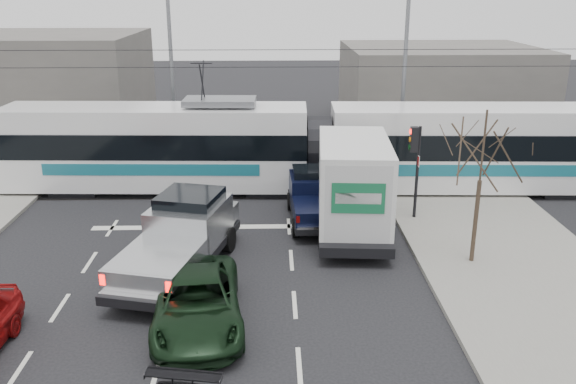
{
  "coord_description": "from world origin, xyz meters",
  "views": [
    {
      "loc": [
        1.1,
        -15.53,
        8.71
      ],
      "look_at": [
        1.63,
        4.78,
        1.8
      ],
      "focal_mm": 38.0,
      "sensor_mm": 36.0,
      "label": 1
    }
  ],
  "objects_px": {
    "bare_tree": "(483,153)",
    "tram": "(318,147)",
    "traffic_signal": "(415,153)",
    "box_truck": "(352,185)",
    "street_lamp_far": "(168,60)",
    "green_car": "(197,302)",
    "silver_pickup": "(182,236)",
    "navy_pickup": "(312,197)",
    "street_lamp_near": "(401,64)"
  },
  "relations": [
    {
      "from": "traffic_signal",
      "to": "green_car",
      "type": "bearing_deg",
      "value": -134.54
    },
    {
      "from": "traffic_signal",
      "to": "box_truck",
      "type": "relative_size",
      "value": 0.5
    },
    {
      "from": "traffic_signal",
      "to": "box_truck",
      "type": "distance_m",
      "value": 2.76
    },
    {
      "from": "tram",
      "to": "green_car",
      "type": "relative_size",
      "value": 5.5
    },
    {
      "from": "street_lamp_near",
      "to": "box_truck",
      "type": "bearing_deg",
      "value": -111.53
    },
    {
      "from": "bare_tree",
      "to": "navy_pickup",
      "type": "height_order",
      "value": "bare_tree"
    },
    {
      "from": "bare_tree",
      "to": "silver_pickup",
      "type": "bearing_deg",
      "value": -179.75
    },
    {
      "from": "navy_pickup",
      "to": "street_lamp_near",
      "type": "bearing_deg",
      "value": 55.46
    },
    {
      "from": "street_lamp_near",
      "to": "green_car",
      "type": "height_order",
      "value": "street_lamp_near"
    },
    {
      "from": "bare_tree",
      "to": "tram",
      "type": "distance_m",
      "value": 9.21
    },
    {
      "from": "street_lamp_far",
      "to": "tram",
      "type": "relative_size",
      "value": 0.33
    },
    {
      "from": "traffic_signal",
      "to": "green_car",
      "type": "height_order",
      "value": "traffic_signal"
    },
    {
      "from": "street_lamp_near",
      "to": "tram",
      "type": "relative_size",
      "value": 0.33
    },
    {
      "from": "traffic_signal",
      "to": "silver_pickup",
      "type": "height_order",
      "value": "traffic_signal"
    },
    {
      "from": "silver_pickup",
      "to": "navy_pickup",
      "type": "relative_size",
      "value": 1.46
    },
    {
      "from": "bare_tree",
      "to": "box_truck",
      "type": "distance_m",
      "value": 5.19
    },
    {
      "from": "bare_tree",
      "to": "box_truck",
      "type": "height_order",
      "value": "bare_tree"
    },
    {
      "from": "bare_tree",
      "to": "traffic_signal",
      "type": "bearing_deg",
      "value": 105.76
    },
    {
      "from": "box_truck",
      "to": "silver_pickup",
      "type": "bearing_deg",
      "value": -147.06
    },
    {
      "from": "street_lamp_near",
      "to": "navy_pickup",
      "type": "distance_m",
      "value": 9.62
    },
    {
      "from": "traffic_signal",
      "to": "silver_pickup",
      "type": "bearing_deg",
      "value": -153.99
    },
    {
      "from": "street_lamp_near",
      "to": "box_truck",
      "type": "distance_m",
      "value": 9.56
    },
    {
      "from": "street_lamp_far",
      "to": "green_car",
      "type": "relative_size",
      "value": 1.8
    },
    {
      "from": "traffic_signal",
      "to": "navy_pickup",
      "type": "xyz_separation_m",
      "value": [
        -3.84,
        0.21,
        -1.8
      ]
    },
    {
      "from": "green_car",
      "to": "silver_pickup",
      "type": "bearing_deg",
      "value": 97.62
    },
    {
      "from": "navy_pickup",
      "to": "bare_tree",
      "type": "bearing_deg",
      "value": -42.08
    },
    {
      "from": "traffic_signal",
      "to": "silver_pickup",
      "type": "distance_m",
      "value": 9.35
    },
    {
      "from": "street_lamp_far",
      "to": "green_car",
      "type": "height_order",
      "value": "street_lamp_far"
    },
    {
      "from": "bare_tree",
      "to": "tram",
      "type": "xyz_separation_m",
      "value": [
        -4.52,
        7.82,
        -1.8
      ]
    },
    {
      "from": "traffic_signal",
      "to": "navy_pickup",
      "type": "relative_size",
      "value": 0.78
    },
    {
      "from": "green_car",
      "to": "tram",
      "type": "bearing_deg",
      "value": 64.19
    },
    {
      "from": "box_truck",
      "to": "navy_pickup",
      "type": "xyz_separation_m",
      "value": [
        -1.4,
        1.04,
        -0.81
      ]
    },
    {
      "from": "traffic_signal",
      "to": "tram",
      "type": "distance_m",
      "value": 5.16
    },
    {
      "from": "street_lamp_near",
      "to": "green_car",
      "type": "relative_size",
      "value": 1.8
    },
    {
      "from": "traffic_signal",
      "to": "street_lamp_far",
      "type": "xyz_separation_m",
      "value": [
        -10.66,
        9.5,
        2.37
      ]
    },
    {
      "from": "bare_tree",
      "to": "street_lamp_near",
      "type": "height_order",
      "value": "street_lamp_near"
    },
    {
      "from": "box_truck",
      "to": "bare_tree",
      "type": "bearing_deg",
      "value": -37.56
    },
    {
      "from": "street_lamp_near",
      "to": "green_car",
      "type": "xyz_separation_m",
      "value": [
        -8.25,
        -15.03,
        -4.42
      ]
    },
    {
      "from": "bare_tree",
      "to": "traffic_signal",
      "type": "distance_m",
      "value": 4.28
    },
    {
      "from": "silver_pickup",
      "to": "navy_pickup",
      "type": "distance_m",
      "value": 6.15
    },
    {
      "from": "bare_tree",
      "to": "silver_pickup",
      "type": "distance_m",
      "value": 9.77
    },
    {
      "from": "navy_pickup",
      "to": "green_car",
      "type": "bearing_deg",
      "value": -116.56
    },
    {
      "from": "tram",
      "to": "green_car",
      "type": "xyz_separation_m",
      "value": [
        -4.02,
        -11.35,
        -1.29
      ]
    },
    {
      "from": "box_truck",
      "to": "navy_pickup",
      "type": "height_order",
      "value": "box_truck"
    },
    {
      "from": "traffic_signal",
      "to": "tram",
      "type": "relative_size",
      "value": 0.13
    },
    {
      "from": "navy_pickup",
      "to": "green_car",
      "type": "relative_size",
      "value": 0.92
    },
    {
      "from": "bare_tree",
      "to": "street_lamp_far",
      "type": "relative_size",
      "value": 0.56
    },
    {
      "from": "traffic_signal",
      "to": "green_car",
      "type": "relative_size",
      "value": 0.72
    },
    {
      "from": "navy_pickup",
      "to": "tram",
      "type": "bearing_deg",
      "value": 81.01
    },
    {
      "from": "street_lamp_near",
      "to": "street_lamp_far",
      "type": "bearing_deg",
      "value": 170.13
    }
  ]
}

